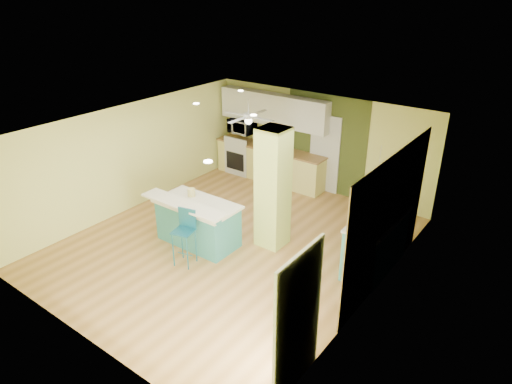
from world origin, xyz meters
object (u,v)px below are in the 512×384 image
Objects in this scene: peninsula at (197,222)px; fruit_bowl at (284,149)px; bar_stool at (185,228)px; side_counter at (376,243)px; canister at (191,192)px.

fruit_bowl is (-0.25, 3.59, 0.48)m from peninsula.
side_counter is (2.98, 1.99, -0.22)m from bar_stool.
bar_stool reaches higher than peninsula.
peninsula is 3.56m from side_counter.
canister is (-3.62, -1.14, 0.46)m from side_counter.
fruit_bowl is 1.58× the size of canister.
fruit_bowl is at bearing 85.09° from bar_stool.
peninsula is at bearing -85.95° from fruit_bowl.
fruit_bowl is at bearing 93.96° from peninsula.
peninsula is 12.17× the size of canister.
bar_stool is at bearing -53.14° from canister.
side_counter is (3.30, 1.33, 0.04)m from peninsula.
bar_stool is at bearing -146.28° from side_counter.
peninsula is 3.63m from fruit_bowl.
canister reaches higher than fruit_bowl.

